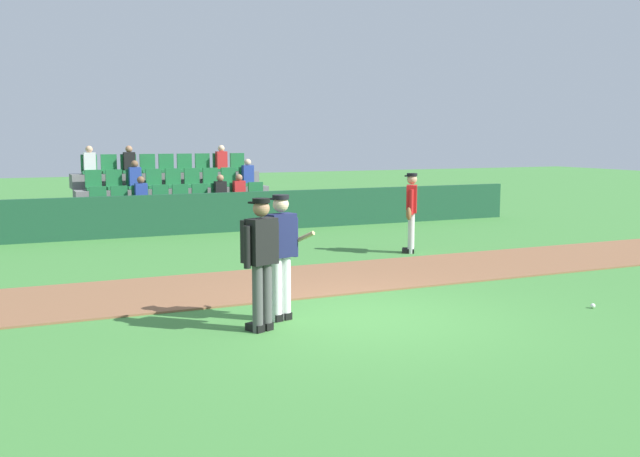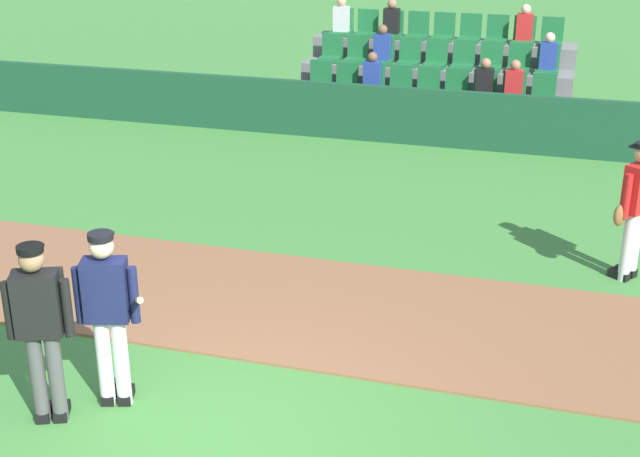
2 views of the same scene
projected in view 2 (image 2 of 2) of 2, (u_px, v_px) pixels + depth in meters
The scene contains 7 objects.
ground_plane at pixel (210, 443), 7.79m from camera, with size 80.00×80.00×0.00m, color #42843A.
infield_dirt_path at pixel (303, 307), 10.23m from camera, with size 28.00×2.69×0.03m, color brown.
dugout_fence at pixel (417, 117), 16.28m from camera, with size 20.00×0.16×1.06m, color #19472D.
stadium_bleachers at pixel (434, 89), 17.91m from camera, with size 5.55×2.95×2.30m.
batter_navy_jersey at pixel (109, 313), 8.03m from camera, with size 0.74×0.69×1.76m.
umpire_home_plate at pixel (41, 323), 7.77m from camera, with size 0.55×0.42×1.76m.
runner_red_jersey at pixel (635, 206), 10.63m from camera, with size 0.50×0.57×1.76m.
Camera 2 is at (2.80, -5.96, 4.69)m, focal length 49.17 mm.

